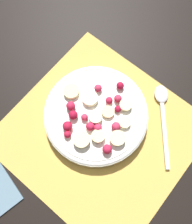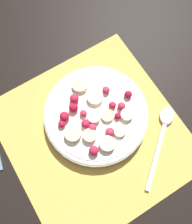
{
  "view_description": "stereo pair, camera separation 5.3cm",
  "coord_description": "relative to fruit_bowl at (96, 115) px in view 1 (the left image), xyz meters",
  "views": [
    {
      "loc": [
        -0.07,
        0.1,
        0.55
      ],
      "look_at": [
        0.03,
        -0.02,
        0.04
      ],
      "focal_mm": 40.0,
      "sensor_mm": 36.0,
      "label": 1
    },
    {
      "loc": [
        -0.11,
        0.06,
        0.55
      ],
      "look_at": [
        0.03,
        -0.02,
        0.04
      ],
      "focal_mm": 40.0,
      "sensor_mm": 36.0,
      "label": 2
    }
  ],
  "objects": [
    {
      "name": "ground_plane",
      "position": [
        -0.03,
        0.02,
        -0.02
      ],
      "size": [
        3.0,
        3.0,
        0.0
      ],
      "primitive_type": "plane",
      "color": "black"
    },
    {
      "name": "spoon",
      "position": [
        -0.1,
        -0.11,
        -0.01
      ],
      "size": [
        0.14,
        0.16,
        0.01
      ],
      "rotation": [
        0.0,
        0.0,
        5.41
      ],
      "color": "silver",
      "rests_on": "placemat"
    },
    {
      "name": "fruit_bowl",
      "position": [
        0.0,
        0.0,
        0.0
      ],
      "size": [
        0.23,
        0.23,
        0.05
      ],
      "color": "silver",
      "rests_on": "placemat"
    },
    {
      "name": "placemat",
      "position": [
        -0.03,
        0.02,
        -0.02
      ],
      "size": [
        0.38,
        0.37,
        0.01
      ],
      "color": "#E0B251",
      "rests_on": "ground_plane"
    }
  ]
}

